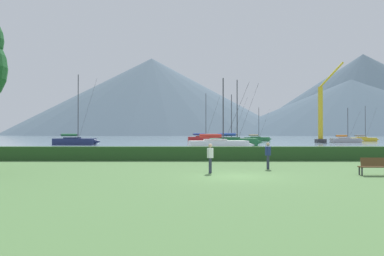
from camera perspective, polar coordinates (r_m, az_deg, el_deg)
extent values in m
plane|color=#517A42|center=(19.56, 6.84, -7.37)|extent=(1000.00, 1000.00, 0.00)
cube|color=gray|center=(156.32, 0.70, -1.48)|extent=(320.00, 246.00, 0.00)
cube|color=#284C23|center=(30.42, 4.31, -3.90)|extent=(80.00, 1.20, 1.12)
cube|color=#236B38|center=(63.25, 6.16, -2.16)|extent=(7.93, 3.06, 1.23)
cone|color=#236B38|center=(64.11, 10.10, -2.13)|extent=(1.39, 1.11, 1.04)
cube|color=#206032|center=(63.17, 5.76, -1.75)|extent=(2.99, 2.01, 0.78)
cylinder|color=#333338|center=(63.44, 6.75, 2.63)|extent=(0.16, 0.16, 10.47)
cylinder|color=#333338|center=(63.06, 5.18, -1.00)|extent=(3.52, 0.31, 0.13)
cylinder|color=#2847A3|center=(63.06, 5.18, -1.00)|extent=(3.01, 0.64, 0.49)
cylinder|color=#333338|center=(63.76, 8.38, 2.38)|extent=(3.71, 0.22, 9.96)
cube|color=white|center=(48.57, 3.89, -2.64)|extent=(7.81, 3.68, 1.18)
cone|color=white|center=(49.69, 8.73, -2.59)|extent=(1.42, 1.19, 1.00)
cube|color=silver|center=(48.46, 3.39, -2.14)|extent=(3.03, 2.20, 0.75)
cylinder|color=#333338|center=(48.76, 4.62, 2.55)|extent=(0.15, 0.15, 8.71)
cylinder|color=#333338|center=(48.32, 2.67, -1.19)|extent=(3.36, 0.64, 0.13)
cylinder|color=red|center=(48.32, 2.67, -1.19)|extent=(2.91, 0.90, 0.47)
cylinder|color=#333338|center=(49.19, 6.63, 2.27)|extent=(3.54, 0.57, 8.28)
cube|color=navy|center=(70.88, -17.67, -2.00)|extent=(7.39, 2.72, 1.15)
cone|color=navy|center=(69.61, -14.41, -2.03)|extent=(1.28, 1.01, 0.98)
cube|color=#1B2449|center=(71.01, -17.98, -1.66)|extent=(2.77, 1.84, 0.73)
cylinder|color=#333338|center=(70.79, -17.17, 2.94)|extent=(0.15, 0.15, 12.10)
cylinder|color=#333338|center=(71.20, -18.44, -1.02)|extent=(3.29, 0.22, 0.13)
cylinder|color=#2D7542|center=(71.20, -18.44, -1.02)|extent=(2.81, 0.54, 0.46)
cylinder|color=#333338|center=(70.24, -15.84, 2.72)|extent=(3.48, 0.13, 11.51)
cube|color=gold|center=(102.24, 24.55, -1.61)|extent=(6.01, 2.47, 0.92)
cone|color=gold|center=(103.44, 26.29, -1.59)|extent=(1.06, 0.86, 0.78)
cube|color=gold|center=(102.12, 24.37, -1.42)|extent=(2.28, 1.58, 0.59)
cylinder|color=#333338|center=(102.42, 24.80, 0.75)|extent=(0.12, 0.12, 8.35)
cylinder|color=#333338|center=(101.95, 24.11, -1.07)|extent=(2.64, 0.31, 0.10)
cylinder|color=gray|center=(101.95, 24.11, -1.07)|extent=(2.27, 0.55, 0.37)
cylinder|color=#333338|center=(102.91, 25.52, 0.63)|extent=(2.78, 0.25, 7.94)
cube|color=red|center=(91.17, 1.58, -1.71)|extent=(7.64, 3.31, 1.16)
cone|color=red|center=(91.84, 4.20, -1.70)|extent=(1.37, 1.12, 0.99)
cube|color=#A52020|center=(91.10, 1.32, -1.45)|extent=(2.92, 2.06, 0.74)
cylinder|color=#333338|center=(91.32, 1.98, 1.84)|extent=(0.15, 0.15, 11.21)
cylinder|color=#333338|center=(91.02, 0.94, -0.95)|extent=(3.33, 0.48, 0.13)
cylinder|color=#2847A3|center=(91.02, 0.94, -0.95)|extent=(2.87, 0.76, 0.47)
cylinder|color=#333338|center=(91.58, 3.06, 1.66)|extent=(3.51, 0.41, 10.66)
cube|color=#9E9EA3|center=(87.59, 22.24, -1.78)|extent=(6.16, 2.17, 0.96)
cone|color=#9E9EA3|center=(88.95, 24.34, -1.75)|extent=(1.06, 0.83, 0.82)
cube|color=gray|center=(87.45, 22.03, -1.55)|extent=(2.29, 1.50, 0.61)
cylinder|color=#333338|center=(87.78, 22.55, 0.56)|extent=(0.12, 0.12, 7.05)
cylinder|color=#333338|center=(87.26, 21.72, -1.12)|extent=(2.76, 0.13, 0.11)
cylinder|color=orange|center=(87.26, 21.72, -1.12)|extent=(2.35, 0.41, 0.39)
cylinder|color=#333338|center=(88.33, 23.42, 0.44)|extent=(2.92, 0.06, 6.71)
cube|color=#236B38|center=(98.76, 9.72, -1.68)|extent=(6.43, 2.83, 0.98)
cone|color=#236B38|center=(99.82, 11.68, -1.66)|extent=(1.16, 0.95, 0.83)
cube|color=#206032|center=(98.65, 9.52, -1.47)|extent=(2.47, 1.75, 0.62)
cylinder|color=#333338|center=(98.92, 10.01, 0.74)|extent=(0.12, 0.12, 8.24)
cylinder|color=#333338|center=(98.50, 9.23, -1.08)|extent=(2.80, 0.42, 0.11)
cylinder|color=tan|center=(98.50, 9.23, -1.08)|extent=(2.41, 0.66, 0.39)
cylinder|color=#333338|center=(99.35, 10.82, 0.62)|extent=(2.95, 0.36, 7.84)
cube|color=black|center=(74.63, 5.45, -1.97)|extent=(7.48, 3.87, 1.12)
cone|color=black|center=(75.95, 8.38, -1.94)|extent=(1.39, 1.19, 0.95)
cube|color=black|center=(74.50, 5.15, -1.65)|extent=(2.95, 2.22, 0.71)
cylinder|color=#333338|center=(74.85, 5.89, 1.60)|extent=(0.14, 0.14, 9.21)
cylinder|color=#333338|center=(74.31, 4.72, -1.07)|extent=(3.17, 0.78, 0.12)
cylinder|color=red|center=(74.31, 4.72, -1.07)|extent=(2.76, 1.00, 0.45)
cylinder|color=#333338|center=(75.38, 7.11, 1.41)|extent=(3.32, 0.73, 8.76)
cube|color=brown|center=(22.15, 25.84, -5.35)|extent=(1.54, 0.48, 0.06)
cube|color=brown|center=(21.96, 26.04, -4.67)|extent=(1.53, 0.15, 0.45)
cylinder|color=#333338|center=(22.61, 27.24, -5.82)|extent=(0.08, 0.08, 0.45)
cylinder|color=#333338|center=(22.04, 24.04, -5.97)|extent=(0.08, 0.08, 0.45)
cylinder|color=#333338|center=(21.74, 24.38, -6.04)|extent=(0.08, 0.08, 0.45)
cylinder|color=#2D3347|center=(20.86, 2.60, -5.78)|extent=(0.14, 0.14, 0.85)
cylinder|color=#2D3347|center=(21.04, 2.69, -5.73)|extent=(0.14, 0.14, 0.85)
cylinder|color=silver|center=(20.90, 2.64, -3.84)|extent=(0.36, 0.36, 0.55)
cylinder|color=silver|center=(20.66, 2.52, -3.80)|extent=(0.09, 0.09, 0.50)
cylinder|color=silver|center=(21.13, 2.76, -3.73)|extent=(0.09, 0.09, 0.50)
sphere|color=tan|center=(20.88, 2.64, -2.71)|extent=(0.22, 0.22, 0.22)
cylinder|color=#2D3347|center=(23.63, 11.41, -5.16)|extent=(0.14, 0.14, 0.85)
cylinder|color=#2D3347|center=(23.81, 11.33, -5.13)|extent=(0.14, 0.14, 0.85)
cylinder|color=navy|center=(23.67, 11.37, -3.46)|extent=(0.36, 0.36, 0.55)
cylinder|color=navy|center=(23.44, 11.48, -3.42)|extent=(0.09, 0.09, 0.50)
cylinder|color=navy|center=(23.91, 11.26, -3.36)|extent=(0.09, 0.09, 0.50)
sphere|color=tan|center=(23.66, 11.36, -2.45)|extent=(0.22, 0.22, 0.22)
cube|color=#333338|center=(86.35, 18.89, -1.86)|extent=(2.00, 2.00, 0.80)
cube|color=gold|center=(86.43, 18.87, 2.19)|extent=(0.80, 0.80, 11.43)
cube|color=gold|center=(88.09, 20.41, 7.64)|extent=(5.28, 0.36, 5.63)
cone|color=#425666|center=(380.54, 24.54, 4.70)|extent=(228.07, 228.07, 74.68)
cone|color=#4C6070|center=(349.85, -6.35, 4.81)|extent=(257.71, 257.71, 71.02)
cone|color=#425666|center=(335.50, 22.98, 2.94)|extent=(226.21, 226.21, 45.90)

